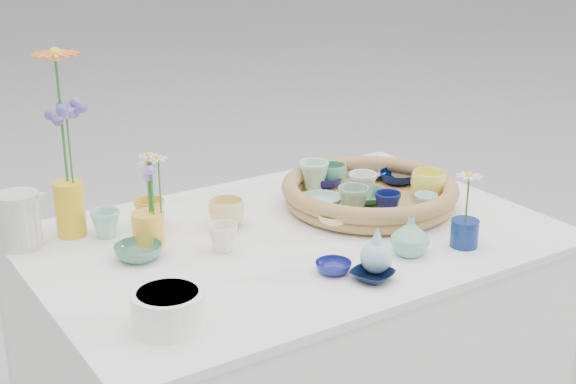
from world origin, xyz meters
TOP-DOWN VIEW (x-y plane):
  - wicker_tray at (0.28, 0.05)m, footprint 0.47×0.47m
  - tray_ceramic_0 at (0.25, 0.21)m, footprint 0.12×0.12m
  - tray_ceramic_1 at (0.44, 0.12)m, footprint 0.14×0.14m
  - tray_ceramic_2 at (0.42, -0.02)m, footprint 0.12×0.12m
  - tray_ceramic_3 at (0.27, 0.04)m, footprint 0.14×0.14m
  - tray_ceramic_4 at (0.18, -0.01)m, footprint 0.10×0.10m
  - tray_ceramic_5 at (0.13, 0.07)m, footprint 0.14×0.14m
  - tray_ceramic_6 at (0.21, 0.21)m, footprint 0.09×0.09m
  - tray_ceramic_7 at (0.27, 0.07)m, footprint 0.10×0.10m
  - tray_ceramic_8 at (0.39, 0.19)m, footprint 0.09×0.09m
  - tray_ceramic_9 at (0.25, -0.07)m, footprint 0.08×0.08m
  - tray_ceramic_10 at (0.10, -0.04)m, footprint 0.09×0.09m
  - tray_ceramic_11 at (0.33, -0.11)m, footprint 0.06×0.06m
  - tray_ceramic_12 at (0.27, 0.20)m, footprint 0.09×0.09m
  - loose_ceramic_0 at (-0.27, 0.24)m, footprint 0.09×0.09m
  - loose_ceramic_1 at (-0.11, 0.13)m, footprint 0.11×0.11m
  - loose_ceramic_2 at (-0.38, 0.07)m, footprint 0.13×0.13m
  - loose_ceramic_3 at (-0.19, 0.01)m, footprint 0.09×0.09m
  - loose_ceramic_4 at (-0.04, -0.23)m, footprint 0.10×0.10m
  - loose_ceramic_5 at (-0.39, 0.24)m, footprint 0.08×0.08m
  - loose_ceramic_6 at (0.01, -0.31)m, footprint 0.11×0.11m
  - fluted_bowl at (-0.45, -0.26)m, footprint 0.17×0.17m
  - bud_vase_paleblue at (0.04, -0.28)m, footprint 0.09×0.09m
  - bud_vase_seafoam at (0.16, -0.25)m, footprint 0.11×0.11m
  - bud_vase_cobalt at (0.30, -0.28)m, footprint 0.09×0.09m
  - single_daisy at (0.30, -0.28)m, footprint 0.08×0.08m
  - tall_vase_yellow at (-0.46, 0.29)m, footprint 0.08×0.08m
  - gerbera at (-0.46, 0.30)m, footprint 0.15×0.15m
  - hydrangea at (-0.45, 0.28)m, footprint 0.09×0.09m
  - white_pitcher at (-0.58, 0.29)m, footprint 0.17×0.15m
  - daisy_cup at (-0.33, 0.13)m, footprint 0.08×0.08m
  - daisy_posy at (-0.31, 0.13)m, footprint 0.10×0.10m

SIDE VIEW (x-z plane):
  - loose_ceramic_6 at x=0.01m, z-range 0.77..0.79m
  - loose_ceramic_4 at x=-0.04m, z-range 0.77..0.79m
  - loose_ceramic_2 at x=-0.38m, z-range 0.77..0.80m
  - tray_ceramic_8 at x=0.39m, z-range 0.78..0.80m
  - tray_ceramic_3 at x=0.27m, z-range 0.78..0.81m
  - tray_ceramic_10 at x=0.10m, z-range 0.78..0.81m
  - loose_ceramic_3 at x=-0.19m, z-range 0.77..0.83m
  - bud_vase_cobalt at x=0.30m, z-range 0.77..0.83m
  - tray_ceramic_0 at x=0.25m, z-range 0.78..0.81m
  - loose_ceramic_5 at x=-0.39m, z-range 0.77..0.83m
  - tray_ceramic_1 at x=0.44m, z-range 0.78..0.82m
  - tray_ceramic_5 at x=0.13m, z-range 0.78..0.82m
  - loose_ceramic_1 at x=-0.11m, z-range 0.77..0.84m
  - loose_ceramic_0 at x=-0.27m, z-range 0.77..0.84m
  - fluted_bowl at x=-0.45m, z-range 0.77..0.84m
  - wicker_tray at x=0.28m, z-range 0.77..0.84m
  - daisy_cup at x=-0.33m, z-range 0.77..0.85m
  - tray_ceramic_11 at x=0.33m, z-range 0.78..0.84m
  - bud_vase_seafoam at x=0.16m, z-range 0.77..0.86m
  - tray_ceramic_12 at x=0.27m, z-range 0.78..0.84m
  - tray_ceramic_9 at x=0.25m, z-range 0.78..0.85m
  - tray_ceramic_7 at x=0.27m, z-range 0.78..0.86m
  - tray_ceramic_4 at x=0.18m, z-range 0.78..0.86m
  - tray_ceramic_2 at x=0.42m, z-range 0.78..0.86m
  - bud_vase_paleblue at x=0.04m, z-range 0.77..0.88m
  - tray_ceramic_6 at x=0.21m, z-range 0.78..0.86m
  - white_pitcher at x=-0.58m, z-range 0.77..0.90m
  - tall_vase_yellow at x=-0.46m, z-range 0.77..0.90m
  - single_daisy at x=0.30m, z-range 0.82..0.95m
  - daisy_posy at x=-0.31m, z-range 0.85..0.99m
  - hydrangea at x=-0.45m, z-range 0.87..1.11m
  - gerbera at x=-0.46m, z-range 0.89..1.22m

